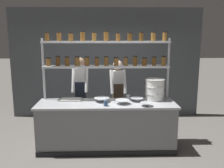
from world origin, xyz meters
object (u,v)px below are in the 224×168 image
Objects in this scene: spice_shelf_unit at (106,56)px; serving_cup_front at (128,97)px; serving_cup_by_board at (106,103)px; cutting_board at (71,100)px; chef_left at (80,90)px; prep_bowl_near_right at (146,104)px; prep_bowl_near_left at (122,102)px; prep_bowl_center_front at (137,100)px; container_stack at (155,89)px; chef_center at (118,92)px; prep_bowl_center_back at (102,100)px.

spice_shelf_unit is 0.93m from serving_cup_front.
cutting_board is at bearing 147.60° from serving_cup_by_board.
prep_bowl_near_right is at bearing -38.34° from chef_left.
prep_bowl_near_left is at bearing -113.76° from serving_cup_front.
prep_bowl_center_front is 2.67× the size of serving_cup_front.
container_stack reaches higher than cutting_board.
prep_bowl_center_front is (0.33, -0.74, 0.00)m from chef_center.
cutting_board is at bearing 179.41° from container_stack.
prep_bowl_center_back is at bearing -178.00° from prep_bowl_center_front.
prep_bowl_near_right is (0.72, -0.57, -0.83)m from spice_shelf_unit.
serving_cup_by_board is at bearing -75.24° from prep_bowl_center_back.
serving_cup_front is (0.14, 0.32, 0.01)m from prep_bowl_near_left.
serving_cup_front is at bearing 0.68° from cutting_board.
spice_shelf_unit is 9.96× the size of prep_bowl_center_front.
prep_bowl_center_back is at bearing -122.36° from chef_center.
chef_center reaches higher than prep_bowl_center_front.
chef_center reaches higher than prep_bowl_near_right.
spice_shelf_unit is at bearing -124.37° from chef_center.
cutting_board is (-0.13, -0.61, -0.06)m from chef_left.
prep_bowl_center_back is (0.62, -0.15, 0.03)m from cutting_board.
container_stack is at bearing -7.02° from spice_shelf_unit.
serving_cup_front is (0.18, -0.60, 0.02)m from chef_center.
serving_cup_front is at bearing 66.24° from prep_bowl_near_left.
cutting_board is at bearing -155.34° from chef_center.
chef_center is at bearing 75.43° from serving_cup_by_board.
container_stack reaches higher than prep_bowl_near_right.
chef_center is 6.48× the size of prep_bowl_center_front.
chef_left is 0.90m from prep_bowl_center_back.
prep_bowl_near_left is at bearing -148.13° from prep_bowl_center_front.
container_stack is (0.97, -0.12, -0.65)m from spice_shelf_unit.
serving_cup_by_board is (-0.74, 0.03, 0.02)m from prep_bowl_near_right.
prep_bowl_near_right is at bearing -21.56° from prep_bowl_near_left.
cutting_board is at bearing 174.49° from prep_bowl_center_front.
chef_left is 1.27m from prep_bowl_near_left.
cutting_board is (-0.71, -0.10, -0.85)m from spice_shelf_unit.
chef_center is 7.27× the size of prep_bowl_near_right.
spice_shelf_unit is 1.24m from prep_bowl_near_right.
spice_shelf_unit is at bearing 69.61° from prep_bowl_center_back.
spice_shelf_unit is 6.35× the size of cutting_board.
prep_bowl_near_left is at bearing -44.77° from chef_left.
prep_bowl_near_left is 1.22× the size of prep_bowl_near_right.
prep_bowl_center_back is (-0.39, 0.16, 0.00)m from prep_bowl_near_left.
chef_center is 5.98× the size of prep_bowl_near_left.
chef_center reaches higher than serving_cup_front.
prep_bowl_near_right is 2.38× the size of serving_cup_front.
serving_cup_front is at bearing 176.63° from container_stack.
chef_left is at bearing 172.53° from chef_center.
prep_bowl_near_left reaches higher than prep_bowl_near_right.
container_stack is 4.19× the size of serving_cup_by_board.
container_stack is 1.66× the size of prep_bowl_center_front.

